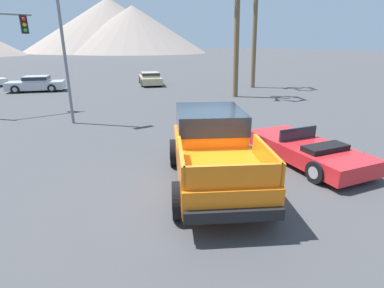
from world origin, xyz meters
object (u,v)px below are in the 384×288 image
Objects in this scene: red_convertible_car at (307,150)px; orange_pickup_truck at (212,143)px; parked_car_silver at (36,84)px; street_lamp_post at (61,25)px; palm_tree_short at (239,5)px; parked_car_tan at (150,78)px; palm_tree_tall at (258,4)px.

orange_pickup_truck is at bearing 178.12° from red_convertible_car.
orange_pickup_truck is 1.18× the size of parked_car_silver.
palm_tree_short is at bearing 4.08° from street_lamp_post.
palm_tree_short is (11.68, 0.83, 1.61)m from street_lamp_post.
parked_car_tan is 14.79m from street_lamp_post.
palm_tree_short is at bearing -150.65° from palm_tree_tall.
parked_car_silver is 0.56× the size of palm_tree_short.
orange_pickup_truck is 9.58m from street_lamp_post.
palm_tree_short is at bearing -56.66° from parked_car_tan.
parked_car_tan is at bearing 100.76° from palm_tree_short.
palm_tree_tall is (6.36, -6.88, 6.11)m from parked_car_tan.
red_convertible_car is 22.22m from parked_car_silver.
parked_car_silver is at bearing 123.66° from orange_pickup_truck.
orange_pickup_truck is at bearing -81.04° from street_lamp_post.
palm_tree_tall reaches higher than parked_car_tan.
palm_tree_short is (1.80, -9.45, 5.50)m from parked_car_tan.
parked_car_tan is 0.52× the size of palm_tree_tall.
parked_car_silver is 0.62× the size of street_lamp_post.
parked_car_tan is at bearing 46.13° from street_lamp_post.
palm_tree_tall is 1.11× the size of palm_tree_short.
red_convertible_car is at bearing -81.96° from parked_car_tan.
palm_tree_short is (11.14, -11.28, 5.47)m from parked_car_silver.
red_convertible_car is 20.66m from parked_car_tan.
parked_car_silver is at bearing 87.45° from street_lamp_post.
parked_car_silver is 9.53m from parked_car_tan.
parked_car_tan is 11.08m from palm_tree_short.
street_lamp_post is (-4.70, 9.71, 4.06)m from red_convertible_car.
red_convertible_car is 11.53m from street_lamp_post.
orange_pickup_truck reaches higher than parked_car_silver.
street_lamp_post is 16.75m from palm_tree_tall.
palm_tree_short reaches higher than red_convertible_car.
red_convertible_car is at bearing -64.18° from street_lamp_post.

